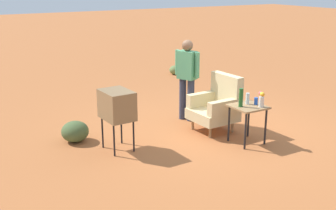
# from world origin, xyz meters

# --- Properties ---
(ground_plane) EXTENTS (60.00, 60.00, 0.00)m
(ground_plane) POSITION_xyz_m (0.00, 0.00, 0.00)
(ground_plane) COLOR #AD6033
(armchair) EXTENTS (0.82, 0.82, 1.06)m
(armchair) POSITION_xyz_m (0.08, 0.05, 0.50)
(armchair) COLOR #937047
(armchair) RESTS_ON ground
(side_table) EXTENTS (0.56, 0.56, 0.68)m
(side_table) POSITION_xyz_m (0.88, 0.12, 0.57)
(side_table) COLOR black
(side_table) RESTS_ON ground
(tv_on_stand) EXTENTS (0.62, 0.48, 1.03)m
(tv_on_stand) POSITION_xyz_m (0.03, -1.97, 0.78)
(tv_on_stand) COLOR black
(tv_on_stand) RESTS_ON ground
(person_standing) EXTENTS (0.53, 0.34, 1.64)m
(person_standing) POSITION_xyz_m (-0.73, -0.11, 0.94)
(person_standing) COLOR #2D3347
(person_standing) RESTS_ON ground
(bottle_short_clear) EXTENTS (0.06, 0.06, 0.20)m
(bottle_short_clear) POSITION_xyz_m (0.79, 0.17, 0.78)
(bottle_short_clear) COLOR silver
(bottle_short_clear) RESTS_ON side_table
(bottle_wine_green) EXTENTS (0.07, 0.07, 0.32)m
(bottle_wine_green) POSITION_xyz_m (0.85, -0.03, 0.84)
(bottle_wine_green) COLOR #1E5623
(bottle_wine_green) RESTS_ON side_table
(soda_can_blue) EXTENTS (0.07, 0.07, 0.12)m
(soda_can_blue) POSITION_xyz_m (0.88, 0.29, 0.74)
(soda_can_blue) COLOR blue
(soda_can_blue) RESTS_ON side_table
(flower_vase) EXTENTS (0.14, 0.10, 0.27)m
(flower_vase) POSITION_xyz_m (1.04, 0.26, 0.83)
(flower_vase) COLOR silver
(flower_vase) RESTS_ON side_table
(shrub_near) EXTENTS (0.35, 0.35, 0.27)m
(shrub_near) POSITION_xyz_m (-4.51, 1.89, 0.13)
(shrub_near) COLOR olive
(shrub_near) RESTS_ON ground
(shrub_mid) EXTENTS (0.48, 0.48, 0.37)m
(shrub_mid) POSITION_xyz_m (-0.69, -2.48, 0.19)
(shrub_mid) COLOR #475B33
(shrub_mid) RESTS_ON ground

